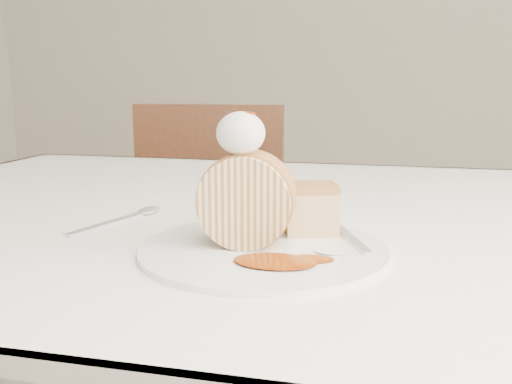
# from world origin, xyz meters

# --- Properties ---
(table) EXTENTS (1.40, 0.90, 0.75)m
(table) POSITION_xyz_m (0.00, 0.20, 0.66)
(table) COLOR white
(table) RESTS_ON ground
(chair_far) EXTENTS (0.44, 0.44, 0.86)m
(chair_far) POSITION_xyz_m (-0.39, 1.02, 0.49)
(chair_far) COLOR brown
(chair_far) RESTS_ON ground
(plate) EXTENTS (0.32, 0.32, 0.01)m
(plate) POSITION_xyz_m (-0.02, 0.00, 0.75)
(plate) COLOR white
(plate) RESTS_ON table
(roulade_slice) EXTENTS (0.10, 0.06, 0.09)m
(roulade_slice) POSITION_xyz_m (-0.04, 0.01, 0.80)
(roulade_slice) COLOR beige
(roulade_slice) RESTS_ON plate
(cake_chunk) EXTENTS (0.07, 0.07, 0.05)m
(cake_chunk) POSITION_xyz_m (0.02, 0.07, 0.78)
(cake_chunk) COLOR #B87645
(cake_chunk) RESTS_ON plate
(whipped_cream) EXTENTS (0.05, 0.05, 0.04)m
(whipped_cream) POSITION_xyz_m (-0.04, 0.00, 0.87)
(whipped_cream) COLOR white
(whipped_cream) RESTS_ON roulade_slice
(caramel_drizzle) EXTENTS (0.02, 0.02, 0.01)m
(caramel_drizzle) POSITION_xyz_m (-0.04, 0.01, 0.90)
(caramel_drizzle) COLOR #7B2B05
(caramel_drizzle) RESTS_ON whipped_cream
(caramel_pool) EXTENTS (0.09, 0.07, 0.00)m
(caramel_pool) POSITION_xyz_m (0.00, -0.05, 0.76)
(caramel_pool) COLOR #7B2B05
(caramel_pool) RESTS_ON plate
(fork) EXTENTS (0.08, 0.15, 0.00)m
(fork) POSITION_xyz_m (0.06, 0.05, 0.76)
(fork) COLOR silver
(fork) RESTS_ON plate
(spoon) EXTENTS (0.07, 0.15, 0.00)m
(spoon) POSITION_xyz_m (-0.23, 0.07, 0.75)
(spoon) COLOR silver
(spoon) RESTS_ON table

